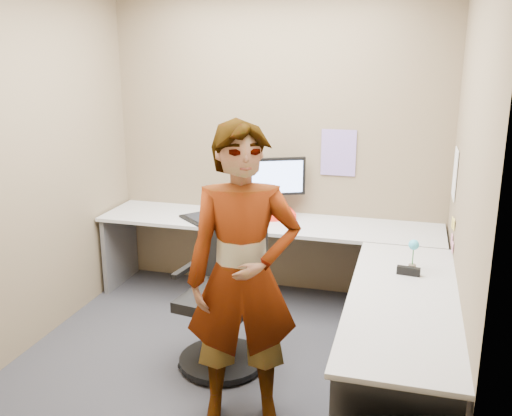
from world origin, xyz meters
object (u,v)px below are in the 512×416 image
(desk, at_px, (304,265))
(person, at_px, (243,277))
(monitor, at_px, (277,180))
(office_chair, at_px, (225,301))

(desk, distance_m, person, 1.12)
(desk, bearing_deg, monitor, 118.24)
(monitor, height_order, person, person)
(desk, relative_size, person, 1.65)
(monitor, xyz_separation_m, person, (0.23, -1.78, -0.17))
(person, bearing_deg, desk, 64.21)
(monitor, height_order, office_chair, monitor)
(monitor, xyz_separation_m, office_chair, (-0.07, -1.23, -0.61))
(desk, height_order, monitor, monitor)
(desk, relative_size, monitor, 6.33)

